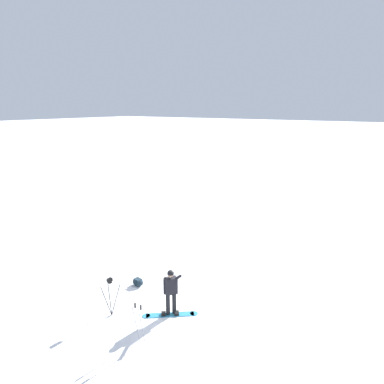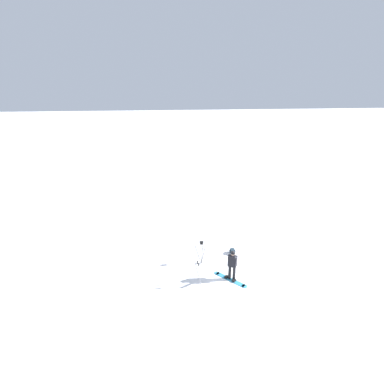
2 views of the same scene
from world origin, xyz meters
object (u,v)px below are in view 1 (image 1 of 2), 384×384
at_px(camera_tripod, 110,289).
at_px(ski_poles, 138,318).
at_px(snowboarder, 171,288).
at_px(snowboard, 170,314).
at_px(gear_bag_large, 138,282).

bearing_deg(camera_tripod, ski_poles, 162.88).
bearing_deg(camera_tripod, snowboarder, -143.67).
xyz_separation_m(snowboard, gear_bag_large, (2.24, -0.86, 0.13)).
height_order(snowboard, gear_bag_large, gear_bag_large).
bearing_deg(camera_tripod, gear_bag_large, -72.03).
bearing_deg(camera_tripod, snowboard, -145.47).
xyz_separation_m(snowboarder, ski_poles, (-0.14, 1.71, -0.12)).
height_order(snowboarder, camera_tripod, snowboarder).
relative_size(gear_bag_large, ski_poles, 0.39).
relative_size(snowboard, camera_tripod, 1.11).
xyz_separation_m(gear_bag_large, camera_tripod, (-0.64, 1.96, 0.80)).
distance_m(snowboarder, ski_poles, 1.72).
xyz_separation_m(gear_bag_large, ski_poles, (-2.37, 2.50, 0.69)).
bearing_deg(ski_poles, camera_tripod, -17.12).
bearing_deg(snowboarder, camera_tripod, 36.33).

